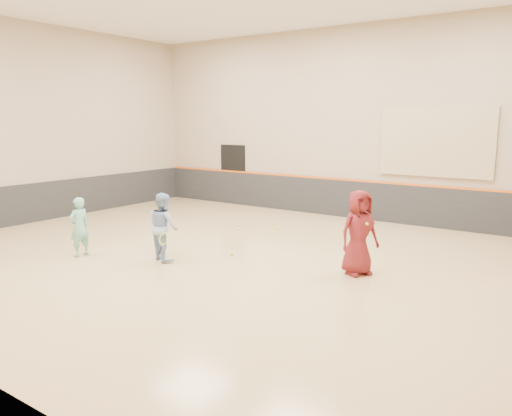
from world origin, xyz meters
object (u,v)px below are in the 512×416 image
Objects in this scene: girl at (79,227)px; young_man at (359,232)px; spare_racket at (273,228)px; instructor at (163,227)px.

young_man is at bearing 114.14° from girl.
spare_racket is at bearing 157.75° from girl.
instructor is at bearing -94.93° from spare_racket.
girl is 0.90× the size of instructor.
instructor is 2.05× the size of spare_racket.
girl is 1.85× the size of spare_racket.
girl is 6.31m from young_man.
young_man reaches higher than spare_racket.
instructor is (1.82, 0.88, 0.08)m from girl.
spare_racket is at bearing -74.82° from instructor.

